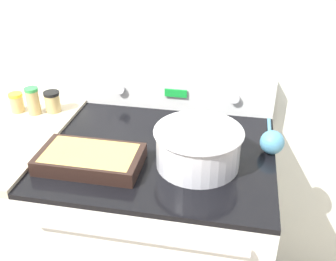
# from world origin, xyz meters

# --- Properties ---
(kitchen_wall) EXTENTS (8.00, 0.05, 2.50)m
(kitchen_wall) POSITION_xyz_m (0.00, 0.71, 1.25)
(kitchen_wall) COLOR silver
(kitchen_wall) RESTS_ON ground_plane
(stove_range) EXTENTS (0.78, 0.71, 0.94)m
(stove_range) POSITION_xyz_m (0.00, 0.34, 0.47)
(stove_range) COLOR silver
(stove_range) RESTS_ON ground_plane
(control_panel) EXTENTS (0.78, 0.07, 0.15)m
(control_panel) POSITION_xyz_m (0.00, 0.65, 1.01)
(control_panel) COLOR silver
(control_panel) RESTS_ON stove_range
(side_counter) EXTENTS (0.49, 0.68, 0.95)m
(side_counter) POSITION_xyz_m (-0.64, 0.34, 0.47)
(side_counter) COLOR silver
(side_counter) RESTS_ON ground_plane
(mixing_bowl) EXTENTS (0.28, 0.28, 0.13)m
(mixing_bowl) POSITION_xyz_m (0.14, 0.26, 1.01)
(mixing_bowl) COLOR silver
(mixing_bowl) RESTS_ON stove_range
(casserole_dish) EXTENTS (0.33, 0.19, 0.05)m
(casserole_dish) POSITION_xyz_m (-0.20, 0.19, 0.97)
(casserole_dish) COLOR black
(casserole_dish) RESTS_ON stove_range
(ladle) EXTENTS (0.08, 0.27, 0.08)m
(ladle) POSITION_xyz_m (0.37, 0.39, 0.98)
(ladle) COLOR teal
(ladle) RESTS_ON stove_range
(spice_jar_black_cap) EXTENTS (0.06, 0.06, 0.08)m
(spice_jar_black_cap) POSITION_xyz_m (-0.48, 0.51, 0.99)
(spice_jar_black_cap) COLOR tan
(spice_jar_black_cap) RESTS_ON side_counter
(spice_jar_green_cap) EXTENTS (0.05, 0.05, 0.11)m
(spice_jar_green_cap) POSITION_xyz_m (-0.54, 0.47, 1.01)
(spice_jar_green_cap) COLOR tan
(spice_jar_green_cap) RESTS_ON side_counter
(spice_jar_yellow_cap) EXTENTS (0.05, 0.05, 0.08)m
(spice_jar_yellow_cap) POSITION_xyz_m (-0.62, 0.48, 0.99)
(spice_jar_yellow_cap) COLOR tan
(spice_jar_yellow_cap) RESTS_ON side_counter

